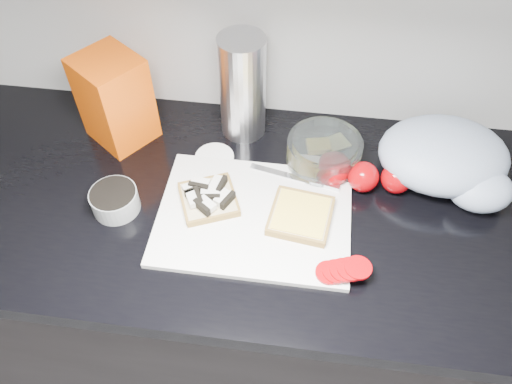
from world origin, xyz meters
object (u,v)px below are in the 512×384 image
steel_canister (243,87)px  cutting_board (254,216)px  bread_bag (115,99)px  glass_bowl (324,153)px

steel_canister → cutting_board: bearing=-76.8°
cutting_board → bread_bag: (-0.35, 0.21, 0.10)m
steel_canister → bread_bag: bearing=-168.7°
cutting_board → bread_bag: size_ratio=1.88×
steel_canister → glass_bowl: bearing=-24.8°
bread_bag → glass_bowl: bearing=32.4°
glass_bowl → steel_canister: steel_canister is taller
cutting_board → glass_bowl: 0.22m
glass_bowl → steel_canister: 0.24m
cutting_board → bread_bag: 0.42m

